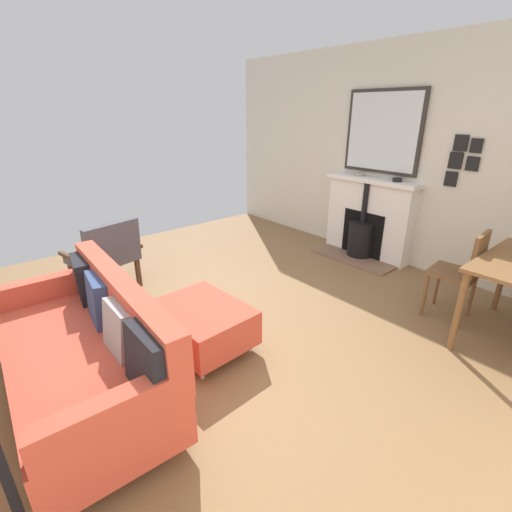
{
  "coord_description": "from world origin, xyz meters",
  "views": [
    {
      "loc": [
        1.43,
        2.54,
        1.87
      ],
      "look_at": [
        -0.5,
        0.27,
        0.67
      ],
      "focal_mm": 25.5,
      "sensor_mm": 36.0,
      "label": 1
    }
  ],
  "objects": [
    {
      "name": "mantel_bowl_far",
      "position": [
        -2.75,
        0.27,
        1.08
      ],
      "size": [
        0.12,
        0.12,
        0.05
      ],
      "color": "black",
      "rests_on": "fireplace"
    },
    {
      "name": "dining_chair_near_fireplace",
      "position": [
        -1.97,
        1.47,
        0.53
      ],
      "size": [
        0.43,
        0.43,
        0.88
      ],
      "color": "brown",
      "rests_on": "ground"
    },
    {
      "name": "mirror_over_mantel",
      "position": [
        -2.84,
        -0.06,
        1.61
      ],
      "size": [
        0.04,
        1.02,
        0.99
      ],
      "color": "#2D2823"
    },
    {
      "name": "ground_plane",
      "position": [
        0.0,
        0.0,
        -0.0
      ],
      "size": [
        5.86,
        5.57,
        0.01
      ],
      "primitive_type": "cube",
      "color": "olive"
    },
    {
      "name": "photo_gallery_row",
      "position": [
        -2.85,
        0.92,
        1.38
      ],
      "size": [
        0.02,
        0.31,
        0.55
      ],
      "color": "black"
    },
    {
      "name": "sofa",
      "position": [
        0.97,
        0.25,
        0.36
      ],
      "size": [
        0.9,
        1.83,
        0.83
      ],
      "color": "#B2B2B7",
      "rests_on": "ground"
    },
    {
      "name": "wall_left",
      "position": [
        -2.93,
        0.0,
        1.32
      ],
      "size": [
        0.12,
        5.57,
        2.64
      ],
      "primitive_type": "cube",
      "color": "beige",
      "rests_on": "ground"
    },
    {
      "name": "mantel_bowl_near",
      "position": [
        -2.75,
        -0.28,
        1.08
      ],
      "size": [
        0.12,
        0.12,
        0.04
      ],
      "color": "#9E9384",
      "rests_on": "fireplace"
    },
    {
      "name": "armchair_accent",
      "position": [
        0.31,
        -1.25,
        0.45
      ],
      "size": [
        0.77,
        0.69,
        0.81
      ],
      "color": "#4C3321",
      "rests_on": "ground"
    },
    {
      "name": "fireplace",
      "position": [
        -2.72,
        -0.06,
        0.47
      ],
      "size": [
        0.59,
        1.27,
        1.06
      ],
      "color": "brown",
      "rests_on": "ground"
    },
    {
      "name": "ottoman",
      "position": [
        0.09,
        0.29,
        0.24
      ],
      "size": [
        0.64,
        0.81,
        0.38
      ],
      "color": "#B2B2B7",
      "rests_on": "ground"
    }
  ]
}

